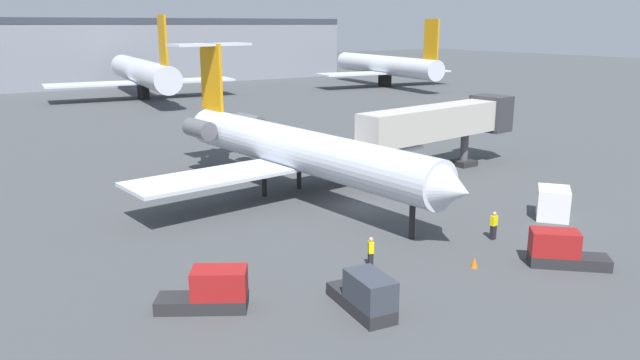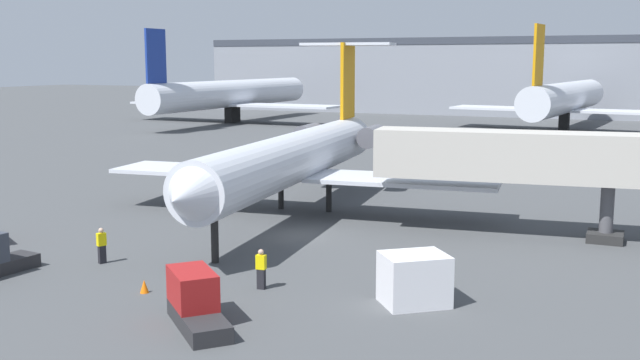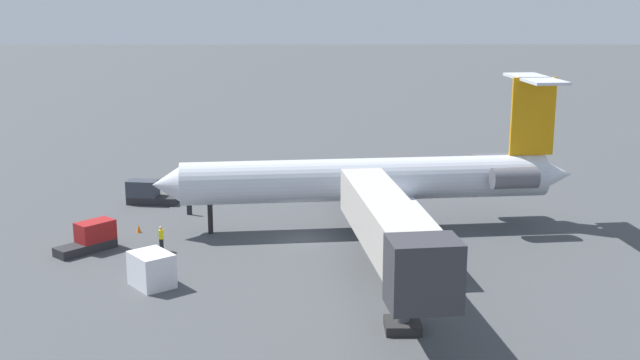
{
  "view_description": "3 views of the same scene",
  "coord_description": "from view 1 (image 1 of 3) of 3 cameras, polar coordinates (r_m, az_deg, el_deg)",
  "views": [
    {
      "loc": [
        -23.73,
        -31.69,
        12.25
      ],
      "look_at": [
        -2.42,
        0.99,
        2.15
      ],
      "focal_mm": 33.89,
      "sensor_mm": 36.0,
      "label": 1
    },
    {
      "loc": [
        17.23,
        -35.39,
        9.34
      ],
      "look_at": [
        0.68,
        2.18,
        2.75
      ],
      "focal_mm": 41.62,
      "sensor_mm": 36.0,
      "label": 2
    },
    {
      "loc": [
        52.96,
        0.92,
        16.7
      ],
      "look_at": [
        -2.85,
        1.2,
        3.37
      ],
      "focal_mm": 44.83,
      "sensor_mm": 36.0,
      "label": 3
    }
  ],
  "objects": [
    {
      "name": "traffic_cone_near",
      "position": [
        32.55,
        14.37,
        -7.55
      ],
      "size": [
        0.36,
        0.36,
        0.55
      ],
      "color": "orange",
      "rests_on": "ground_plane"
    },
    {
      "name": "parked_airliner_centre",
      "position": [
        123.51,
        6.23,
        10.68
      ],
      "size": [
        28.93,
        34.03,
        13.13
      ],
      "color": "silver",
      "rests_on": "ground_plane"
    },
    {
      "name": "ground_crew_loader",
      "position": [
        36.76,
        16.08,
        -4.13
      ],
      "size": [
        0.42,
        0.29,
        1.69
      ],
      "color": "black",
      "rests_on": "ground_plane"
    },
    {
      "name": "terminal_building",
      "position": [
        134.8,
        -23.4,
        11.01
      ],
      "size": [
        122.98,
        18.96,
        13.44
      ],
      "color": "gray",
      "rests_on": "ground_plane"
    },
    {
      "name": "baggage_tug_spare",
      "position": [
        27.42,
        -10.18,
        -10.33
      ],
      "size": [
        4.15,
        3.27,
        1.9
      ],
      "color": "#262628",
      "rests_on": "ground_plane"
    },
    {
      "name": "parked_airliner_west_mid",
      "position": [
        106.34,
        -16.44,
        9.68
      ],
      "size": [
        31.11,
        36.73,
        13.55
      ],
      "color": "silver",
      "rests_on": "ground_plane"
    },
    {
      "name": "baggage_tug_lead",
      "position": [
        33.99,
        21.77,
        -6.19
      ],
      "size": [
        3.89,
        3.74,
        1.9
      ],
      "color": "#262628",
      "rests_on": "ground_plane"
    },
    {
      "name": "ground_plane",
      "position": [
        41.46,
        3.55,
        -2.77
      ],
      "size": [
        400.0,
        400.0,
        0.1
      ],
      "primitive_type": "cube",
      "color": "#424447"
    },
    {
      "name": "jet_bridge",
      "position": [
        52.55,
        11.94,
        5.48
      ],
      "size": [
        17.28,
        4.97,
        5.96
      ],
      "color": "#B7B2A8",
      "rests_on": "ground_plane"
    },
    {
      "name": "regional_jet",
      "position": [
        43.63,
        -2.72,
        3.14
      ],
      "size": [
        24.57,
        30.25,
        10.69
      ],
      "color": "silver",
      "rests_on": "ground_plane"
    },
    {
      "name": "cargo_container_uld",
      "position": [
        41.94,
        21.15,
        -2.05
      ],
      "size": [
        3.13,
        3.05,
        2.0
      ],
      "color": "silver",
      "rests_on": "ground_plane"
    },
    {
      "name": "baggage_tug_trailing",
      "position": [
        26.73,
        4.34,
        -10.8
      ],
      "size": [
        1.88,
        4.14,
        1.9
      ],
      "color": "#262628",
      "rests_on": "ground_plane"
    },
    {
      "name": "ground_crew_marshaller",
      "position": [
        31.37,
        4.81,
        -6.84
      ],
      "size": [
        0.41,
        0.47,
        1.69
      ],
      "color": "black",
      "rests_on": "ground_plane"
    }
  ]
}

